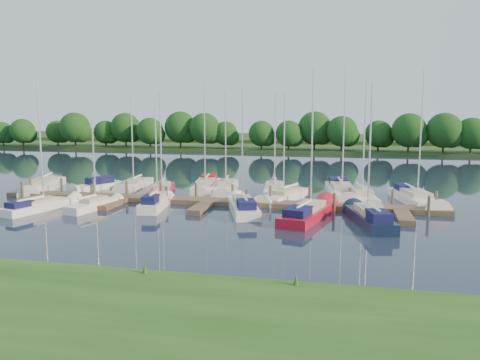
% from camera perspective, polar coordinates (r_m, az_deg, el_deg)
% --- Properties ---
extents(ground, '(260.00, 260.00, 0.00)m').
position_cam_1_polar(ground, '(34.16, -7.37, -5.39)').
color(ground, '#171E2F').
rests_on(ground, ground).
extents(near_bank, '(90.00, 10.00, 0.50)m').
position_cam_1_polar(near_bank, '(20.50, -23.19, -14.68)').
color(near_bank, '#214915').
rests_on(near_bank, ground).
extents(dock, '(40.00, 6.00, 0.40)m').
position_cam_1_polar(dock, '(40.90, -3.91, -2.79)').
color(dock, '#4D3F2B').
rests_on(dock, ground).
extents(mooring_pilings, '(38.24, 2.84, 2.00)m').
position_cam_1_polar(mooring_pilings, '(41.89, -3.49, -1.97)').
color(mooring_pilings, '#473D33').
rests_on(mooring_pilings, ground).
extents(far_shore, '(180.00, 30.00, 0.60)m').
position_cam_1_polar(far_shore, '(107.09, 6.34, 4.04)').
color(far_shore, '#223E18').
rests_on(far_shore, ground).
extents(distant_hill, '(220.00, 40.00, 1.40)m').
position_cam_1_polar(distant_hill, '(131.90, 7.51, 4.97)').
color(distant_hill, '#364F22').
rests_on(distant_hill, ground).
extents(treeline, '(146.76, 9.83, 8.32)m').
position_cam_1_polar(treeline, '(94.22, 4.67, 5.85)').
color(treeline, '#38281C').
rests_on(treeline, ground).
extents(sailboat_n_0, '(4.55, 9.24, 11.82)m').
position_cam_1_polar(sailboat_n_0, '(52.98, -22.76, -0.80)').
color(sailboat_n_0, white).
rests_on(sailboat_n_0, ground).
extents(motorboat, '(3.61, 5.75, 1.59)m').
position_cam_1_polar(motorboat, '(51.41, -16.89, -0.71)').
color(motorboat, white).
rests_on(motorboat, ground).
extents(sailboat_n_2, '(2.81, 8.29, 10.33)m').
position_cam_1_polar(sailboat_n_2, '(51.24, -12.76, -0.67)').
color(sailboat_n_2, white).
rests_on(sailboat_n_2, ground).
extents(sailboat_n_3, '(3.81, 8.25, 10.50)m').
position_cam_1_polar(sailboat_n_3, '(46.59, -9.46, -1.44)').
color(sailboat_n_3, '#B31026').
rests_on(sailboat_n_3, ground).
extents(sailboat_n_4, '(3.36, 9.27, 11.72)m').
position_cam_1_polar(sailboat_n_4, '(48.37, -4.19, -0.92)').
color(sailboat_n_4, white).
rests_on(sailboat_n_4, ground).
extents(sailboat_n_5, '(2.96, 8.30, 10.59)m').
position_cam_1_polar(sailboat_n_5, '(47.53, -1.71, -1.13)').
color(sailboat_n_5, white).
rests_on(sailboat_n_5, ground).
extents(sailboat_n_6, '(2.71, 8.19, 10.34)m').
position_cam_1_polar(sailboat_n_6, '(46.83, 4.23, -1.30)').
color(sailboat_n_6, white).
rests_on(sailboat_n_6, ground).
extents(sailboat_n_7, '(4.27, 7.98, 10.24)m').
position_cam_1_polar(sailboat_n_7, '(43.36, 5.47, -2.09)').
color(sailboat_n_7, white).
rests_on(sailboat_n_7, ground).
extents(sailboat_n_8, '(3.40, 10.17, 12.78)m').
position_cam_1_polar(sailboat_n_8, '(46.12, 12.25, -1.53)').
color(sailboat_n_8, white).
rests_on(sailboat_n_8, ground).
extents(sailboat_n_9, '(3.11, 8.79, 11.21)m').
position_cam_1_polar(sailboat_n_9, '(43.38, 14.58, -2.29)').
color(sailboat_n_9, white).
rests_on(sailboat_n_9, ground).
extents(sailboat_n_10, '(3.91, 9.69, 12.11)m').
position_cam_1_polar(sailboat_n_10, '(44.66, 20.60, -2.21)').
color(sailboat_n_10, white).
rests_on(sailboat_n_10, ground).
extents(sailboat_s_0, '(3.20, 7.32, 9.26)m').
position_cam_1_polar(sailboat_s_0, '(42.02, -23.16, -3.00)').
color(sailboat_s_0, white).
rests_on(sailboat_s_0, ground).
extents(sailboat_s_1, '(2.34, 6.12, 7.92)m').
position_cam_1_polar(sailboat_s_1, '(40.97, -17.38, -3.03)').
color(sailboat_s_1, white).
rests_on(sailboat_s_1, ground).
extents(sailboat_s_2, '(2.37, 6.81, 8.97)m').
position_cam_1_polar(sailboat_s_2, '(40.15, -10.18, -2.89)').
color(sailboat_s_2, white).
rests_on(sailboat_s_2, ground).
extents(sailboat_s_3, '(4.01, 8.00, 10.40)m').
position_cam_1_polar(sailboat_s_3, '(37.97, 0.36, -3.42)').
color(sailboat_s_3, white).
rests_on(sailboat_s_3, ground).
extents(sailboat_s_4, '(3.98, 9.34, 11.73)m').
position_cam_1_polar(sailboat_s_4, '(36.28, 8.38, -4.08)').
color(sailboat_s_4, '#B31026').
rests_on(sailboat_s_4, ground).
extents(sailboat_s_5, '(3.47, 8.16, 10.53)m').
position_cam_1_polar(sailboat_s_5, '(35.16, 15.46, -4.65)').
color(sailboat_s_5, black).
rests_on(sailboat_s_5, ground).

